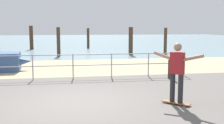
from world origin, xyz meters
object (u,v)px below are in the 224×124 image
at_px(seagull, 170,58).
at_px(skateboard, 176,103).
at_px(bollard_short, 170,69).
at_px(skateboarder, 177,69).

bearing_deg(seagull, skateboard, -108.53).
bearing_deg(bollard_short, skateboarder, -108.60).
distance_m(skateboarder, seagull, 3.87).
xyz_separation_m(skateboard, skateboarder, (-0.00, 0.00, 0.95)).
height_order(skateboarder, seagull, skateboarder).
bearing_deg(bollard_short, seagull, 86.71).
distance_m(skateboard, bollard_short, 3.86).
relative_size(skateboard, bollard_short, 0.90).
relative_size(bollard_short, seagull, 1.65).
height_order(skateboarder, bollard_short, skateboarder).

